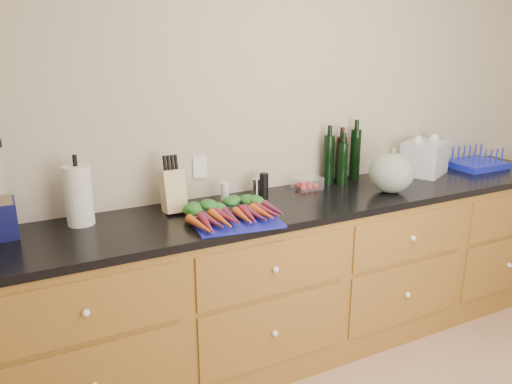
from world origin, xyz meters
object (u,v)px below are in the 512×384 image
squash (391,173)px  knife_block (173,191)px  dish_rack (476,162)px  cutting_board (236,221)px  tomato_box (307,183)px  carrots (232,213)px  paper_towel (79,195)px

squash → knife_block: size_ratio=1.19×
knife_block → dish_rack: bearing=-1.6°
cutting_board → dish_rack: 2.00m
squash → tomato_box: squash is taller
knife_block → cutting_board: bearing=-53.8°
carrots → tomato_box: (0.63, 0.29, 0.00)m
cutting_board → carrots: carrots is taller
tomato_box → dish_rack: bearing=-3.8°
cutting_board → knife_block: bearing=126.2°
tomato_box → dish_rack: dish_rack is taller
paper_towel → dish_rack: 2.68m
tomato_box → carrots: bearing=-155.4°
cutting_board → paper_towel: paper_towel is taller
squash → paper_towel: 1.74m
cutting_board → squash: bearing=2.9°
carrots → squash: 1.04m
squash → tomato_box: (-0.41, 0.28, -0.08)m
carrots → squash: (1.03, 0.01, 0.08)m
tomato_box → dish_rack: 1.36m
paper_towel → tomato_box: size_ratio=1.81×
tomato_box → dish_rack: (1.36, -0.09, -0.00)m
paper_towel → tomato_box: bearing=0.4°
carrots → paper_towel: 0.75m
cutting_board → squash: (1.03, 0.05, 0.11)m
paper_towel → dish_rack: size_ratio=0.82×
paper_towel → knife_block: 0.47m
dish_rack → paper_towel: bearing=178.3°
cutting_board → squash: 1.04m
cutting_board → paper_towel: (-0.68, 0.32, 0.14)m
knife_block → dish_rack: size_ratio=0.62×
paper_towel → tomato_box: (1.31, 0.01, -0.11)m
carrots → dish_rack: dish_rack is taller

